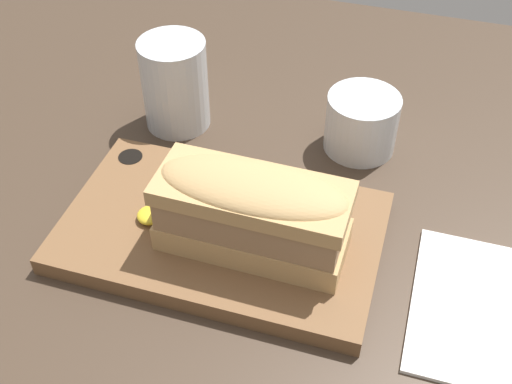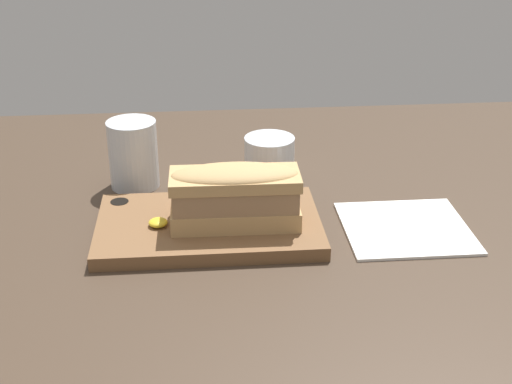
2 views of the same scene
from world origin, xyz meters
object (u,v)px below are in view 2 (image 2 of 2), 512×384
Objects in this scene: sandwich at (235,193)px; wine_glass at (269,159)px; napkin at (406,228)px; serving_board at (208,226)px; water_glass at (134,158)px.

wine_glass is (6.51, 18.99, -3.44)cm from sandwich.
napkin is (23.23, -0.15, -6.14)cm from sandwich.
sandwich reaches higher than napkin.
sandwich is (3.59, -1.40, 5.38)cm from serving_board.
serving_board is at bearing -119.85° from wine_glass.
sandwich is 22.61cm from water_glass.
sandwich is 24.03cm from napkin.
sandwich is 2.16× the size of wine_glass.
sandwich is 1.01× the size of napkin.
sandwich reaches higher than serving_board.
wine_glass is 0.47× the size of napkin.
napkin is (26.82, -1.55, -0.75)cm from serving_board.
water_glass reaches higher than napkin.
napkin is at bearing -24.91° from water_glass.
water_glass reaches higher than wine_glass.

